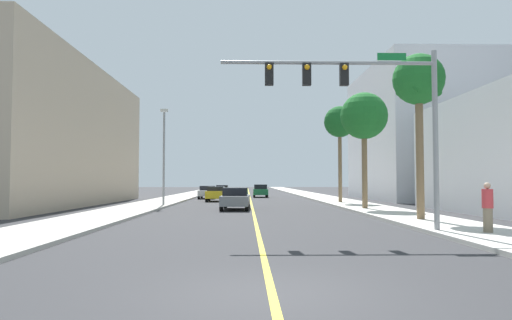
% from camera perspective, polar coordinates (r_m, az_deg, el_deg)
% --- Properties ---
extents(ground, '(192.00, 192.00, 0.00)m').
position_cam_1_polar(ground, '(50.06, -0.73, -4.89)').
color(ground, '#2D2D30').
extents(sidewalk_left, '(3.73, 168.00, 0.15)m').
position_cam_1_polar(sidewalk_left, '(50.65, -10.04, -4.74)').
color(sidewalk_left, '#B2ADA3').
rests_on(sidewalk_left, ground).
extents(sidewalk_right, '(3.73, 168.00, 0.15)m').
position_cam_1_polar(sidewalk_right, '(50.80, 8.56, -4.74)').
color(sidewalk_right, beige).
rests_on(sidewalk_right, ground).
extents(lane_marking_center, '(0.16, 144.00, 0.01)m').
position_cam_1_polar(lane_marking_center, '(50.06, -0.73, -4.89)').
color(lane_marking_center, yellow).
rests_on(lane_marking_center, ground).
extents(building_right_far, '(14.59, 18.51, 14.01)m').
position_cam_1_polar(building_right_far, '(52.68, 21.46, 3.03)').
color(building_right_far, silver).
rests_on(building_right_far, ground).
extents(traffic_signal_mast, '(8.22, 0.36, 6.79)m').
position_cam_1_polar(traffic_signal_mast, '(17.85, 13.65, 7.59)').
color(traffic_signal_mast, gray).
rests_on(traffic_signal_mast, sidewalk_right).
extents(street_lamp, '(0.56, 0.28, 7.39)m').
position_cam_1_polar(street_lamp, '(35.79, -11.46, 1.09)').
color(street_lamp, gray).
rests_on(street_lamp, sidewalk_left).
extents(palm_near, '(2.47, 2.47, 8.00)m').
position_cam_1_polar(palm_near, '(23.75, 19.69, 9.05)').
color(palm_near, brown).
rests_on(palm_near, sidewalk_right).
extents(palm_mid, '(3.16, 3.16, 7.81)m').
position_cam_1_polar(palm_mid, '(31.77, 13.38, 5.25)').
color(palm_mid, brown).
rests_on(palm_mid, sidewalk_right).
extents(palm_far, '(2.71, 2.71, 8.33)m').
position_cam_1_polar(palm_far, '(40.33, 10.44, 4.57)').
color(palm_far, brown).
rests_on(palm_far, sidewalk_right).
extents(car_gray, '(2.01, 4.52, 1.51)m').
position_cam_1_polar(car_gray, '(31.32, -2.58, -4.84)').
color(car_gray, slate).
rests_on(car_gray, ground).
extents(car_yellow, '(1.81, 3.83, 1.42)m').
position_cam_1_polar(car_yellow, '(44.18, -5.03, -4.20)').
color(car_yellow, gold).
rests_on(car_yellow, ground).
extents(car_silver, '(1.84, 4.58, 1.42)m').
position_cam_1_polar(car_silver, '(51.20, -6.10, -3.99)').
color(car_silver, '#BCBCC1').
rests_on(car_silver, ground).
extents(car_white, '(1.79, 3.82, 1.40)m').
position_cam_1_polar(car_white, '(62.15, -4.24, -3.77)').
color(car_white, white).
rests_on(car_white, ground).
extents(car_green, '(1.76, 4.16, 1.54)m').
position_cam_1_polar(car_green, '(54.95, 0.56, -3.88)').
color(car_green, '#196638').
rests_on(car_green, ground).
extents(pedestrian, '(0.38, 0.38, 1.77)m').
position_cam_1_polar(pedestrian, '(18.23, 27.02, -5.30)').
color(pedestrian, '#726651').
rests_on(pedestrian, sidewalk_right).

